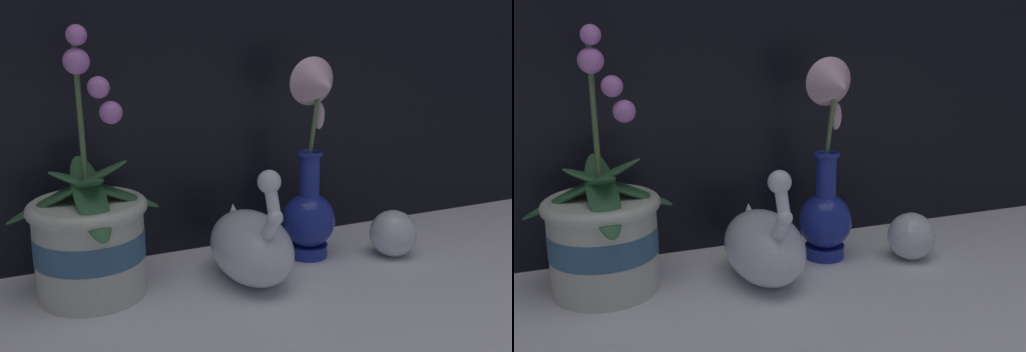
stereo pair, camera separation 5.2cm
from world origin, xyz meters
TOP-DOWN VIEW (x-y plane):
  - ground_plane at (0.00, 0.00)m, footprint 2.80×2.80m
  - orchid_potted_plant at (-0.23, 0.16)m, footprint 0.23×0.23m
  - swan_figurine at (-0.00, 0.12)m, footprint 0.12×0.20m
  - blue_vase at (0.13, 0.16)m, footprint 0.09×0.11m
  - glass_sphere at (0.26, 0.11)m, footprint 0.08×0.08m

SIDE VIEW (x-z plane):
  - ground_plane at x=0.00m, z-range 0.00..0.00m
  - glass_sphere at x=0.26m, z-range 0.00..0.08m
  - swan_figurine at x=0.00m, z-range -0.04..0.15m
  - orchid_potted_plant at x=-0.23m, z-range -0.10..0.28m
  - blue_vase at x=0.13m, z-range -0.04..0.30m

